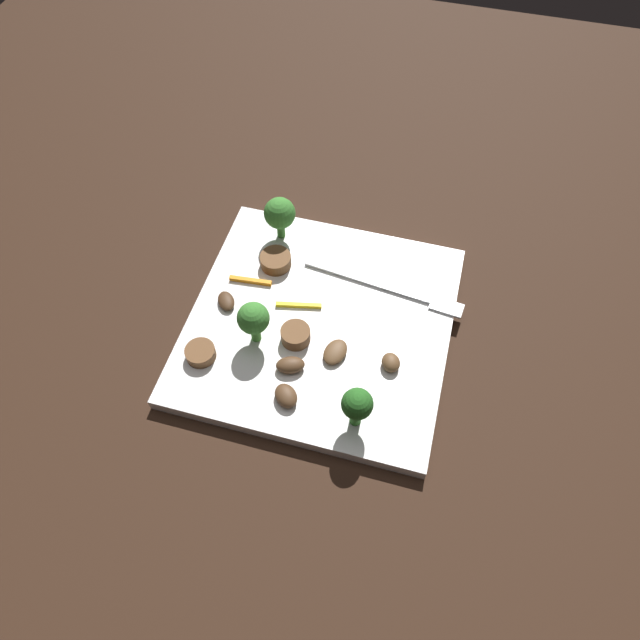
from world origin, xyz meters
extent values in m
plane|color=black|center=(0.00, 0.00, 0.00)|extent=(1.40, 1.40, 0.00)
cube|color=white|center=(0.00, 0.00, 0.01)|extent=(0.27, 0.27, 0.01)
cube|color=silver|center=(0.04, 0.06, 0.02)|extent=(0.14, 0.02, 0.00)
cube|color=silver|center=(0.13, 0.05, 0.02)|extent=(0.04, 0.02, 0.00)
cylinder|color=#408630|center=(-0.07, 0.10, 0.03)|extent=(0.01, 0.01, 0.03)
sphere|color=#387A2D|center=(-0.07, 0.10, 0.05)|extent=(0.04, 0.04, 0.04)
cylinder|color=#296420|center=(0.06, -0.10, 0.03)|extent=(0.01, 0.01, 0.03)
sphere|color=#235B1E|center=(0.06, -0.10, 0.05)|extent=(0.03, 0.03, 0.03)
cylinder|color=#408630|center=(-0.06, -0.04, 0.03)|extent=(0.01, 0.01, 0.03)
sphere|color=#387A2D|center=(-0.06, -0.04, 0.05)|extent=(0.03, 0.03, 0.03)
cylinder|color=brown|center=(-0.02, -0.03, 0.02)|extent=(0.04, 0.04, 0.02)
cylinder|color=brown|center=(-0.07, 0.06, 0.02)|extent=(0.05, 0.05, 0.01)
cylinder|color=brown|center=(-0.10, -0.07, 0.02)|extent=(0.04, 0.04, 0.01)
ellipsoid|color=#4C331E|center=(-0.01, -0.10, 0.02)|extent=(0.03, 0.03, 0.01)
ellipsoid|color=brown|center=(0.08, -0.03, 0.02)|extent=(0.03, 0.03, 0.01)
ellipsoid|color=brown|center=(0.03, -0.04, 0.02)|extent=(0.03, 0.04, 0.01)
ellipsoid|color=#422B19|center=(-0.10, -0.01, 0.02)|extent=(0.03, 0.03, 0.01)
ellipsoid|color=#4C331E|center=(-0.01, -0.06, 0.02)|extent=(0.03, 0.03, 0.01)
cube|color=yellow|center=(-0.03, 0.01, 0.02)|extent=(0.05, 0.01, 0.00)
cube|color=orange|center=(-0.09, 0.03, 0.02)|extent=(0.05, 0.01, 0.00)
camera|label=1|loc=(0.09, -0.33, 0.52)|focal=32.39mm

